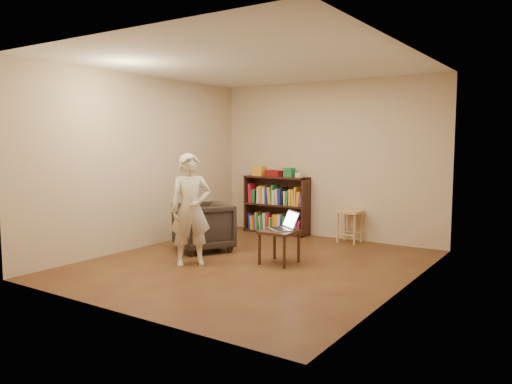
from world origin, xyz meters
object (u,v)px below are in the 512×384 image
Objects in this scene: side_table at (279,236)px; person at (191,210)px; armchair at (203,227)px; stool at (350,217)px; laptop at (284,225)px; bookshelf at (277,208)px.

side_table is 1.21m from person.
armchair is at bearing 68.83° from person.
person is (-1.15, -2.50, 0.31)m from stool.
bookshelf is at bearing 160.03° from laptop.
armchair is at bearing -131.93° from stool.
bookshelf is at bearing 44.88° from person.
armchair is 1.36m from side_table.
side_table is at bearing -57.81° from bookshelf.
bookshelf reaches higher than armchair.
bookshelf is at bearing 116.77° from armchair.
stool is 2.77m from person.
person reaches higher than stool.
bookshelf is at bearing 177.39° from stool.
laptop is at bearing 72.83° from side_table.
person is at bearing -143.67° from side_table.
bookshelf is 0.82× the size of person.
stool is at bearing 80.28° from armchair.
person is at bearing -84.47° from bookshelf.
stool is 0.66× the size of armchair.
bookshelf is 2.59m from person.
stool is (1.40, -0.06, -0.02)m from bookshelf.
armchair is 0.54× the size of person.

